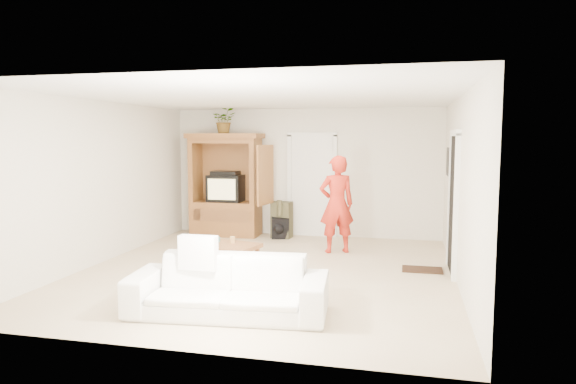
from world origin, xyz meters
name	(u,v)px	position (x,y,z in m)	size (l,w,h in m)	color
floor	(266,271)	(0.00, 0.00, 0.00)	(6.00, 6.00, 0.00)	tan
ceiling	(265,97)	(0.00, 0.00, 2.60)	(6.00, 6.00, 0.00)	white
wall_back	(305,173)	(0.00, 3.00, 1.30)	(5.50, 5.50, 0.00)	silver
wall_front	(178,215)	(0.00, -3.00, 1.30)	(5.50, 5.50, 0.00)	silver
wall_left	(101,182)	(-2.75, 0.00, 1.30)	(6.00, 6.00, 0.00)	silver
wall_right	(460,190)	(2.75, 0.00, 1.30)	(6.00, 6.00, 0.00)	silver
armoire	(227,191)	(-1.58, 2.66, 0.91)	(1.82, 1.14, 2.10)	brown
door_back	(312,186)	(0.15, 2.97, 1.02)	(0.85, 0.05, 2.04)	white
doorway_right	(454,205)	(2.73, 0.60, 1.02)	(0.05, 0.90, 2.04)	black
framed_picture	(449,162)	(2.73, 1.90, 1.60)	(0.03, 0.60, 0.48)	black
doormat	(422,270)	(2.30, 0.60, 0.01)	(0.60, 0.40, 0.02)	#382316
plant	(224,121)	(-1.60, 2.63, 2.36)	(0.47, 0.40, 0.52)	#4C7238
man	(337,204)	(0.85, 1.54, 0.85)	(0.62, 0.41, 1.71)	red
sofa	(228,286)	(0.09, -1.92, 0.33)	(2.24, 0.88, 0.65)	white
coffee_table	(222,247)	(-0.68, -0.06, 0.36)	(1.21, 0.84, 0.41)	#945B33
towel	(205,240)	(-0.96, -0.06, 0.45)	(0.38, 0.28, 0.08)	#E84D63
candle	(232,240)	(-0.53, -0.01, 0.46)	(0.08, 0.08, 0.10)	tan
backpack_black	(280,228)	(-0.40, 2.50, 0.21)	(0.34, 0.20, 0.43)	black
backpack_olive	(282,220)	(-0.40, 2.61, 0.37)	(0.39, 0.28, 0.73)	#47442B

